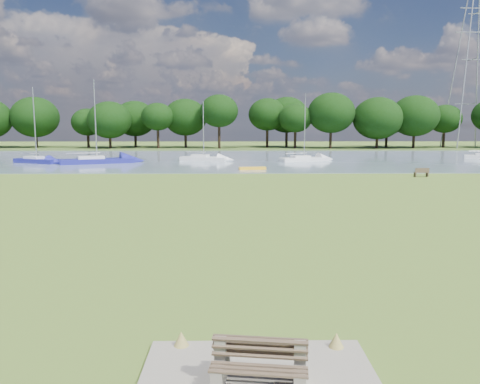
{
  "coord_description": "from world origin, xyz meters",
  "views": [
    {
      "loc": [
        -0.43,
        -21.47,
        4.49
      ],
      "look_at": [
        -0.19,
        -2.0,
        1.7
      ],
      "focal_mm": 35.0,
      "sensor_mm": 36.0,
      "label": 1
    }
  ],
  "objects_px": {
    "kayak": "(252,168)",
    "sailboat_3": "(304,158)",
    "sailboat_2": "(203,157)",
    "riverbank_bench": "(421,172)",
    "sailboat_5": "(36,159)",
    "pylon": "(474,32)",
    "sailboat_0": "(96,159)",
    "bench_pair": "(260,364)"
  },
  "relations": [
    {
      "from": "kayak",
      "to": "sailboat_3",
      "type": "xyz_separation_m",
      "value": [
        6.82,
        10.99,
        0.29
      ]
    },
    {
      "from": "sailboat_2",
      "to": "kayak",
      "type": "bearing_deg",
      "value": -48.87
    },
    {
      "from": "riverbank_bench",
      "to": "sailboat_5",
      "type": "distance_m",
      "value": 42.6
    },
    {
      "from": "pylon",
      "to": "sailboat_5",
      "type": "xyz_separation_m",
      "value": [
        -69.07,
        -35.89,
        -21.49
      ]
    },
    {
      "from": "sailboat_0",
      "to": "sailboat_5",
      "type": "distance_m",
      "value": 7.24
    },
    {
      "from": "pylon",
      "to": "sailboat_2",
      "type": "height_order",
      "value": "pylon"
    },
    {
      "from": "riverbank_bench",
      "to": "pylon",
      "type": "xyz_separation_m",
      "value": [
        29.2,
        50.89,
        21.64
      ]
    },
    {
      "from": "sailboat_2",
      "to": "sailboat_5",
      "type": "relative_size",
      "value": 0.84
    },
    {
      "from": "riverbank_bench",
      "to": "bench_pair",
      "type": "bearing_deg",
      "value": -120.53
    },
    {
      "from": "sailboat_3",
      "to": "bench_pair",
      "type": "bearing_deg",
      "value": -120.59
    },
    {
      "from": "sailboat_5",
      "to": "bench_pair",
      "type": "bearing_deg",
      "value": -38.66
    },
    {
      "from": "riverbank_bench",
      "to": "sailboat_3",
      "type": "height_order",
      "value": "sailboat_3"
    },
    {
      "from": "sailboat_0",
      "to": "pylon",
      "type": "bearing_deg",
      "value": 7.77
    },
    {
      "from": "riverbank_bench",
      "to": "sailboat_3",
      "type": "xyz_separation_m",
      "value": [
        -7.77,
        17.49,
        0.08
      ]
    },
    {
      "from": "kayak",
      "to": "sailboat_3",
      "type": "height_order",
      "value": "sailboat_3"
    },
    {
      "from": "sailboat_0",
      "to": "sailboat_3",
      "type": "distance_m",
      "value": 25.07
    },
    {
      "from": "kayak",
      "to": "sailboat_2",
      "type": "xyz_separation_m",
      "value": [
        -5.75,
        11.79,
        0.33
      ]
    },
    {
      "from": "sailboat_3",
      "to": "sailboat_2",
      "type": "bearing_deg",
      "value": 155.02
    },
    {
      "from": "sailboat_5",
      "to": "sailboat_3",
      "type": "bearing_deg",
      "value": 29.38
    },
    {
      "from": "sailboat_0",
      "to": "sailboat_2",
      "type": "height_order",
      "value": "sailboat_0"
    },
    {
      "from": "riverbank_bench",
      "to": "kayak",
      "type": "bearing_deg",
      "value": 151.24
    },
    {
      "from": "sailboat_3",
      "to": "sailboat_5",
      "type": "xyz_separation_m",
      "value": [
        -32.1,
        -2.49,
        0.07
      ]
    },
    {
      "from": "sailboat_2",
      "to": "bench_pair",
      "type": "bearing_deg",
      "value": -70.04
    },
    {
      "from": "sailboat_2",
      "to": "sailboat_5",
      "type": "distance_m",
      "value": 19.81
    },
    {
      "from": "sailboat_0",
      "to": "kayak",
      "type": "bearing_deg",
      "value": -46.51
    },
    {
      "from": "pylon",
      "to": "bench_pair",
      "type": "bearing_deg",
      "value": -118.28
    },
    {
      "from": "riverbank_bench",
      "to": "kayak",
      "type": "relative_size",
      "value": 0.48
    },
    {
      "from": "sailboat_0",
      "to": "bench_pair",
      "type": "bearing_deg",
      "value": -93.44
    },
    {
      "from": "kayak",
      "to": "pylon",
      "type": "relative_size",
      "value": 0.08
    },
    {
      "from": "riverbank_bench",
      "to": "sailboat_5",
      "type": "xyz_separation_m",
      "value": [
        -39.87,
        15.01,
        0.15
      ]
    },
    {
      "from": "riverbank_bench",
      "to": "kayak",
      "type": "distance_m",
      "value": 15.97
    },
    {
      "from": "pylon",
      "to": "sailboat_2",
      "type": "xyz_separation_m",
      "value": [
        -49.53,
        -32.6,
        -21.52
      ]
    },
    {
      "from": "kayak",
      "to": "sailboat_2",
      "type": "bearing_deg",
      "value": 107.97
    },
    {
      "from": "riverbank_bench",
      "to": "sailboat_2",
      "type": "relative_size",
      "value": 0.18
    },
    {
      "from": "kayak",
      "to": "sailboat_5",
      "type": "height_order",
      "value": "sailboat_5"
    },
    {
      "from": "sailboat_2",
      "to": "pylon",
      "type": "bearing_deg",
      "value": 48.5
    },
    {
      "from": "bench_pair",
      "to": "kayak",
      "type": "distance_m",
      "value": 39.63
    },
    {
      "from": "kayak",
      "to": "sailboat_3",
      "type": "relative_size",
      "value": 0.33
    },
    {
      "from": "sailboat_5",
      "to": "pylon",
      "type": "bearing_deg",
      "value": 52.41
    },
    {
      "from": "kayak",
      "to": "sailboat_0",
      "type": "bearing_deg",
      "value": 148.21
    },
    {
      "from": "pylon",
      "to": "sailboat_0",
      "type": "bearing_deg",
      "value": -149.5
    },
    {
      "from": "pylon",
      "to": "sailboat_0",
      "type": "relative_size",
      "value": 3.68
    }
  ]
}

